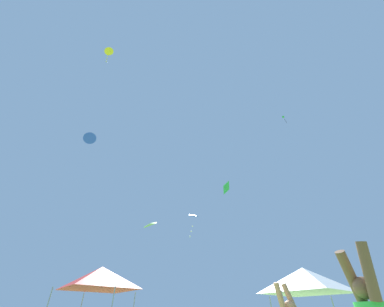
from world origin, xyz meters
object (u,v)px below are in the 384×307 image
object	(u,v)px
kite_yellow_delta	(109,51)
kite_blue_delta	(90,138)
canopy_tent_red	(100,278)
kite_green_box	(283,117)
kite_green_diamond	(226,188)
kite_blue_diamond	(193,216)
kite_lime_diamond	(150,224)
canopy_tent_white	(305,280)

from	to	relation	value
kite_yellow_delta	kite_blue_delta	size ratio (longest dim) A/B	0.77
canopy_tent_red	kite_blue_delta	size ratio (longest dim) A/B	1.98
kite_green_box	kite_green_diamond	world-z (taller)	kite_green_box
canopy_tent_red	kite_yellow_delta	size ratio (longest dim) A/B	2.57
kite_blue_diamond	kite_green_diamond	xyz separation A→B (m)	(2.64, -5.27, -0.13)
kite_blue_diamond	kite_blue_delta	distance (m)	15.87
kite_blue_diamond	kite_blue_delta	size ratio (longest dim) A/B	1.09
kite_blue_delta	kite_green_diamond	bearing A→B (deg)	-22.02
kite_green_diamond	kite_lime_diamond	bearing A→B (deg)	129.17
kite_lime_diamond	canopy_tent_white	bearing A→B (deg)	-48.87
kite_yellow_delta	kite_lime_diamond	xyz separation A→B (m)	(1.63, 12.34, -11.14)
kite_green_box	kite_blue_delta	world-z (taller)	kite_green_box
kite_blue_diamond	kite_green_box	distance (m)	20.14
canopy_tent_white	kite_blue_diamond	bearing A→B (deg)	124.62
kite_yellow_delta	kite_blue_delta	distance (m)	10.91
kite_yellow_delta	kite_lime_diamond	bearing A→B (deg)	82.48
kite_lime_diamond	kite_green_diamond	world-z (taller)	kite_lime_diamond
canopy_tent_white	kite_yellow_delta	size ratio (longest dim) A/B	2.13
kite_green_diamond	canopy_tent_white	bearing A→B (deg)	-42.67
canopy_tent_red	kite_lime_diamond	size ratio (longest dim) A/B	2.11
kite_yellow_delta	kite_green_diamond	size ratio (longest dim) A/B	2.33
canopy_tent_red	kite_yellow_delta	distance (m)	17.55
kite_yellow_delta	kite_lime_diamond	distance (m)	16.71
canopy_tent_white	kite_yellow_delta	bearing A→B (deg)	-177.12
kite_blue_diamond	kite_blue_delta	world-z (taller)	kite_blue_delta
kite_blue_delta	kite_green_box	bearing A→B (deg)	10.95
kite_blue_diamond	kite_green_diamond	size ratio (longest dim) A/B	3.30
kite_lime_diamond	kite_blue_delta	bearing A→B (deg)	-156.32
canopy_tent_white	kite_green_box	bearing A→B (deg)	64.01
kite_lime_diamond	kite_blue_delta	world-z (taller)	kite_blue_delta
kite_green_box	kite_blue_diamond	bearing A→B (deg)	-155.58
canopy_tent_red	kite_blue_diamond	distance (m)	8.69
canopy_tent_red	kite_green_box	size ratio (longest dim) A/B	2.59
canopy_tent_red	kite_lime_diamond	xyz separation A→B (m)	(-0.22, 9.13, 6.01)
kite_blue_diamond	kite_yellow_delta	bearing A→B (deg)	-127.67
kite_green_box	canopy_tent_red	bearing A→B (deg)	-147.32
kite_green_box	canopy_tent_white	bearing A→B (deg)	-115.99
kite_lime_diamond	kite_blue_delta	size ratio (longest dim) A/B	0.94
kite_blue_diamond	kite_green_diamond	distance (m)	5.89
canopy_tent_white	kite_blue_diamond	distance (m)	11.09
kite_lime_diamond	kite_green_diamond	xyz separation A→B (m)	(7.50, -9.20, -0.94)
kite_yellow_delta	kite_blue_delta	bearing A→B (deg)	121.93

